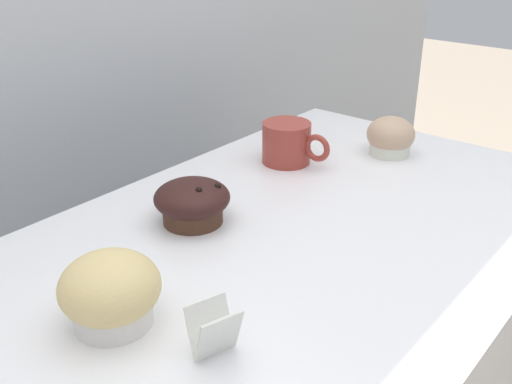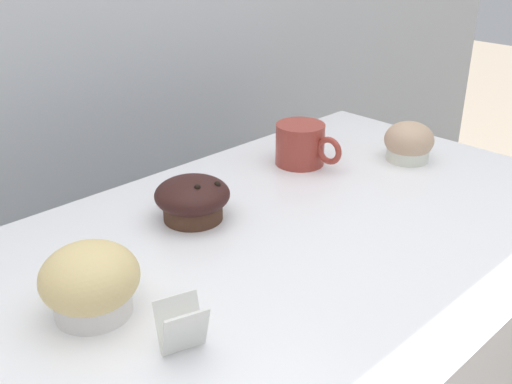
# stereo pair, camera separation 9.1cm
# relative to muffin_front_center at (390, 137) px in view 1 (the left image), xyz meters

# --- Properties ---
(wall_back) EXTENTS (3.20, 0.10, 1.80)m
(wall_back) POSITION_rel_muffin_front_center_xyz_m (-0.34, 0.56, -0.04)
(wall_back) COLOR #B2B7BC
(wall_back) RESTS_ON ground
(muffin_front_center) EXTENTS (0.09, 0.09, 0.08)m
(muffin_front_center) POSITION_rel_muffin_front_center_xyz_m (0.00, 0.00, 0.00)
(muffin_front_center) COLOR silver
(muffin_front_center) RESTS_ON display_counter
(muffin_back_left) EXTENTS (0.12, 0.12, 0.07)m
(muffin_back_left) POSITION_rel_muffin_front_center_xyz_m (-0.44, 0.10, -0.00)
(muffin_back_left) COLOR #492C1F
(muffin_back_left) RESTS_ON display_counter
(muffin_back_right) EXTENTS (0.12, 0.12, 0.09)m
(muffin_back_right) POSITION_rel_muffin_front_center_xyz_m (-0.68, -0.01, 0.01)
(muffin_back_right) COLOR white
(muffin_back_right) RESTS_ON display_counter
(coffee_cup) EXTENTS (0.09, 0.14, 0.08)m
(coffee_cup) POSITION_rel_muffin_front_center_xyz_m (-0.16, 0.13, 0.01)
(coffee_cup) COLOR #99382D
(coffee_cup) RESTS_ON display_counter
(price_card) EXTENTS (0.06, 0.05, 0.06)m
(price_card) POSITION_rel_muffin_front_center_xyz_m (-0.65, -0.14, -0.00)
(price_card) COLOR white
(price_card) RESTS_ON display_counter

